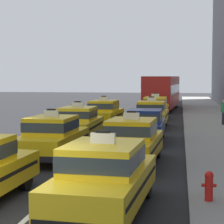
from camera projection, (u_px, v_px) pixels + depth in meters
The scene contains 13 objects.
lane_stripe_left_right at pixel (128, 126), 28.56m from camera, with size 0.14×80.00×0.01m, color silver.
sidewalk_curb at pixel (223, 136), 22.77m from camera, with size 4.00×90.00×0.15m, color gray.
taxi_left_second at pixel (52, 137), 16.78m from camera, with size 1.93×4.61×1.96m.
taxi_left_third at pixel (78, 122), 22.03m from camera, with size 1.83×4.56×1.96m.
taxi_left_fourth at pixel (104, 113), 28.20m from camera, with size 2.03×4.64×1.96m.
taxi_right_nearest at pixel (104, 176), 10.08m from camera, with size 2.11×4.67×1.96m.
taxi_right_second at pixel (132, 141), 15.74m from camera, with size 2.04×4.65×1.96m.
sedan_right_third at pixel (145, 124), 21.40m from camera, with size 1.82×4.32×1.58m.
taxi_right_fourth at pixel (152, 114), 27.22m from camera, with size 1.93×4.60×1.96m.
taxi_right_fifth at pixel (155, 107), 33.07m from camera, with size 1.92×4.60×1.96m.
bus_right_sixth at pixel (162, 91), 42.48m from camera, with size 3.21×11.34×3.22m.
pedestrian_mid_block at pixel (224, 112), 27.68m from camera, with size 0.47×0.24×1.59m.
fire_hydrant at pixel (209, 185), 10.65m from camera, with size 0.36×0.22×0.73m.
Camera 1 is at (3.36, -8.22, 3.16)m, focal length 70.29 mm.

